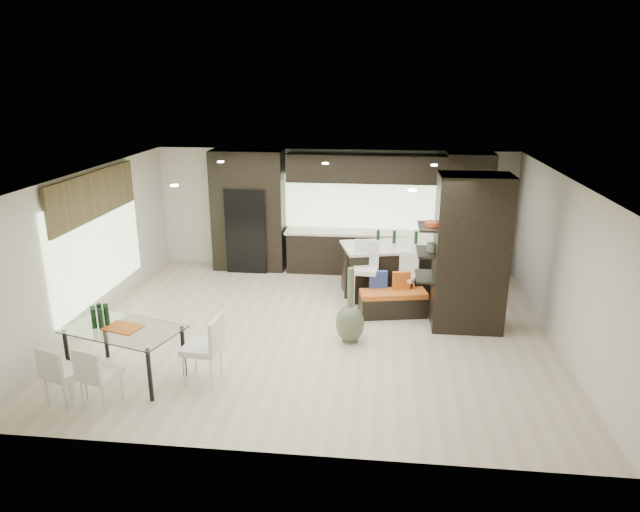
# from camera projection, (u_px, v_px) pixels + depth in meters

# --- Properties ---
(ground) EXTENTS (8.00, 8.00, 0.00)m
(ground) POSITION_uv_depth(u_px,v_px,m) (316.00, 329.00, 10.00)
(ground) COLOR #C3B295
(ground) RESTS_ON ground
(back_wall) EXTENTS (8.00, 0.02, 2.70)m
(back_wall) POSITION_uv_depth(u_px,v_px,m) (334.00, 210.00, 12.91)
(back_wall) COLOR beige
(back_wall) RESTS_ON ground
(left_wall) EXTENTS (0.02, 7.00, 2.70)m
(left_wall) POSITION_uv_depth(u_px,v_px,m) (90.00, 248.00, 10.01)
(left_wall) COLOR beige
(left_wall) RESTS_ON ground
(right_wall) EXTENTS (0.02, 7.00, 2.70)m
(right_wall) POSITION_uv_depth(u_px,v_px,m) (563.00, 263.00, 9.17)
(right_wall) COLOR beige
(right_wall) RESTS_ON ground
(ceiling) EXTENTS (8.00, 7.00, 0.02)m
(ceiling) POSITION_uv_depth(u_px,v_px,m) (316.00, 176.00, 9.19)
(ceiling) COLOR white
(ceiling) RESTS_ON ground
(window_left) EXTENTS (0.04, 3.20, 1.90)m
(window_left) POSITION_uv_depth(u_px,v_px,m) (98.00, 245.00, 10.20)
(window_left) COLOR #B2D199
(window_left) RESTS_ON left_wall
(window_back) EXTENTS (3.40, 0.04, 1.20)m
(window_back) POSITION_uv_depth(u_px,v_px,m) (361.00, 202.00, 12.75)
(window_back) COLOR #B2D199
(window_back) RESTS_ON back_wall
(stone_accent) EXTENTS (0.08, 3.00, 0.80)m
(stone_accent) POSITION_uv_depth(u_px,v_px,m) (94.00, 195.00, 9.92)
(stone_accent) COLOR brown
(stone_accent) RESTS_ON left_wall
(ceiling_spots) EXTENTS (4.00, 3.00, 0.02)m
(ceiling_spots) POSITION_uv_depth(u_px,v_px,m) (318.00, 174.00, 9.43)
(ceiling_spots) COLOR white
(ceiling_spots) RESTS_ON ceiling
(back_cabinetry) EXTENTS (6.80, 0.68, 2.70)m
(back_cabinetry) POSITION_uv_depth(u_px,v_px,m) (355.00, 213.00, 12.54)
(back_cabinetry) COLOR black
(back_cabinetry) RESTS_ON ground
(refrigerator) EXTENTS (0.90, 0.68, 1.90)m
(refrigerator) POSITION_uv_depth(u_px,v_px,m) (249.00, 228.00, 12.87)
(refrigerator) COLOR black
(refrigerator) RESTS_ON ground
(partition_column) EXTENTS (1.20, 0.80, 2.70)m
(partition_column) POSITION_uv_depth(u_px,v_px,m) (470.00, 253.00, 9.70)
(partition_column) COLOR black
(partition_column) RESTS_ON ground
(kitchen_island) EXTENTS (2.66, 1.65, 1.03)m
(kitchen_island) POSITION_uv_depth(u_px,v_px,m) (404.00, 269.00, 11.51)
(kitchen_island) COLOR black
(kitchen_island) RESTS_ON ground
(stool_left) EXTENTS (0.51, 0.51, 1.04)m
(stool_left) POSITION_uv_depth(u_px,v_px,m) (365.00, 282.00, 10.77)
(stool_left) COLOR silver
(stool_left) RESTS_ON ground
(stool_mid) EXTENTS (0.50, 0.50, 0.86)m
(stool_mid) POSITION_uv_depth(u_px,v_px,m) (405.00, 287.00, 10.75)
(stool_mid) COLOR silver
(stool_mid) RESTS_ON ground
(stool_right) EXTENTS (0.52, 0.52, 0.90)m
(stool_right) POSITION_uv_depth(u_px,v_px,m) (446.00, 288.00, 10.66)
(stool_right) COLOR silver
(stool_right) RESTS_ON ground
(bench) EXTENTS (1.29, 0.70, 0.47)m
(bench) POSITION_uv_depth(u_px,v_px,m) (393.00, 303.00, 10.50)
(bench) COLOR black
(bench) RESTS_ON ground
(floor_vase) EXTENTS (0.61, 0.61, 1.29)m
(floor_vase) POSITION_uv_depth(u_px,v_px,m) (350.00, 305.00, 9.32)
(floor_vase) COLOR #48563D
(floor_vase) RESTS_ON ground
(dining_table) EXTENTS (1.82, 1.34, 0.78)m
(dining_table) POSITION_uv_depth(u_px,v_px,m) (126.00, 353.00, 8.26)
(dining_table) COLOR white
(dining_table) RESTS_ON ground
(chair_near) EXTENTS (0.55, 0.55, 0.82)m
(chair_near) POSITION_uv_depth(u_px,v_px,m) (101.00, 378.00, 7.54)
(chair_near) COLOR silver
(chair_near) RESTS_ON ground
(chair_far) EXTENTS (0.55, 0.55, 0.81)m
(chair_far) POSITION_uv_depth(u_px,v_px,m) (65.00, 376.00, 7.60)
(chair_far) COLOR silver
(chair_far) RESTS_ON ground
(chair_end) EXTENTS (0.54, 0.54, 0.94)m
(chair_end) POSITION_uv_depth(u_px,v_px,m) (202.00, 352.00, 8.12)
(chair_end) COLOR silver
(chair_end) RESTS_ON ground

